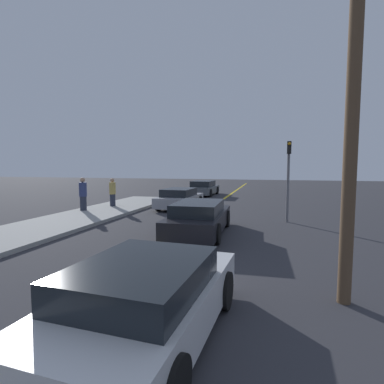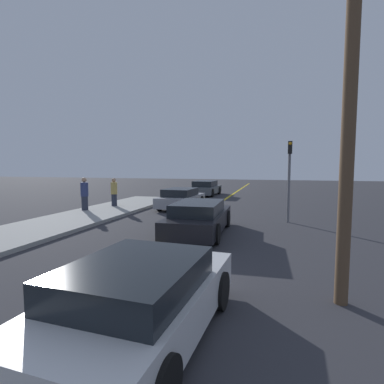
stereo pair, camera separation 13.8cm
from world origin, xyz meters
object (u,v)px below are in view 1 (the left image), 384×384
at_px(pedestrian_far_standing, 83,194).
at_px(utility_pole, 353,103).
at_px(car_near_right_lane, 146,299).
at_px(traffic_light, 288,172).
at_px(car_ahead_center, 199,218).
at_px(car_parked_left_lot, 203,188).
at_px(pedestrian_by_sign, 113,192).
at_px(car_far_distant, 180,198).

height_order(pedestrian_far_standing, utility_pole, utility_pole).
bearing_deg(car_near_right_lane, traffic_light, 79.72).
bearing_deg(traffic_light, car_ahead_center, -135.74).
height_order(car_near_right_lane, utility_pole, utility_pole).
bearing_deg(traffic_light, car_near_right_lane, -103.57).
bearing_deg(utility_pole, car_near_right_lane, -146.47).
bearing_deg(car_near_right_lane, utility_pole, 36.82).
distance_m(car_ahead_center, car_parked_left_lot, 14.83).
bearing_deg(pedestrian_by_sign, car_near_right_lane, -58.29).
relative_size(car_parked_left_lot, utility_pole, 0.62).
relative_size(car_far_distant, car_parked_left_lot, 0.93).
distance_m(car_ahead_center, pedestrian_by_sign, 8.32).
distance_m(pedestrian_far_standing, utility_pole, 13.99).
bearing_deg(traffic_light, pedestrian_far_standing, -179.74).
bearing_deg(utility_pole, car_far_distant, 120.96).
relative_size(car_parked_left_lot, pedestrian_far_standing, 2.56).
bearing_deg(pedestrian_by_sign, car_parked_left_lot, 69.96).
height_order(car_parked_left_lot, utility_pole, utility_pole).
relative_size(car_ahead_center, car_far_distant, 1.11).
distance_m(car_parked_left_lot, pedestrian_by_sign, 10.00).
bearing_deg(car_near_right_lane, car_parked_left_lot, 103.86).
distance_m(car_parked_left_lot, traffic_light, 13.09).
xyz_separation_m(pedestrian_far_standing, pedestrian_by_sign, (0.66, 1.94, -0.05)).
bearing_deg(car_far_distant, car_near_right_lane, -72.99).
bearing_deg(car_far_distant, traffic_light, -25.20).
distance_m(car_ahead_center, car_far_distant, 6.86).
distance_m(car_near_right_lane, car_far_distant, 13.66).
xyz_separation_m(pedestrian_by_sign, traffic_light, (9.86, -1.89, 1.27)).
bearing_deg(car_parked_left_lot, car_ahead_center, -76.25).
distance_m(car_ahead_center, pedestrian_far_standing, 7.89).
bearing_deg(car_ahead_center, car_far_distant, 111.44).
bearing_deg(pedestrian_by_sign, car_ahead_center, -37.99).
distance_m(car_far_distant, car_parked_left_lot, 8.22).
bearing_deg(car_ahead_center, pedestrian_by_sign, 140.02).
bearing_deg(traffic_light, utility_pole, -85.42).
distance_m(car_parked_left_lot, utility_pole, 20.82).
bearing_deg(utility_pole, pedestrian_far_standing, 144.31).
bearing_deg(pedestrian_by_sign, car_far_distant, 17.10).
bearing_deg(pedestrian_far_standing, pedestrian_by_sign, 71.29).
xyz_separation_m(car_near_right_lane, car_ahead_center, (-0.87, 6.89, 0.01)).
height_order(car_near_right_lane, car_far_distant, car_near_right_lane).
xyz_separation_m(traffic_light, utility_pole, (0.65, -8.07, 1.41)).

